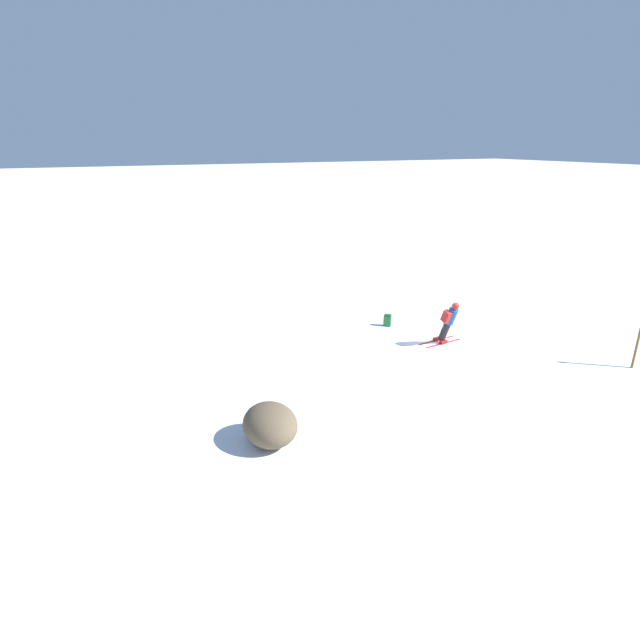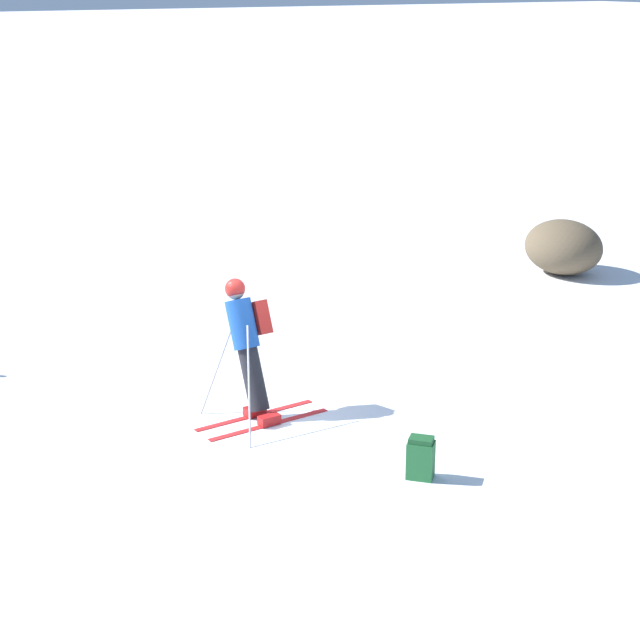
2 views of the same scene
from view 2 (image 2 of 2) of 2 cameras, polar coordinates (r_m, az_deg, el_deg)
The scene contains 4 objects.
ground_plane at distance 13.67m, azimuth -2.79°, elevation -5.61°, with size 300.00×300.00×0.00m, color white.
skier at distance 13.76m, azimuth -3.89°, elevation -1.07°, with size 1.48×1.77×1.79m.
spare_backpack at distance 12.25m, azimuth 5.39°, elevation -7.34°, with size 0.37×0.37×0.50m.
exposed_boulder_0 at distance 20.83m, azimuth 12.85°, elevation 3.82°, with size 1.59×1.35×1.03m, color brown.
Camera 2 is at (11.18, -5.64, 5.49)m, focal length 60.00 mm.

